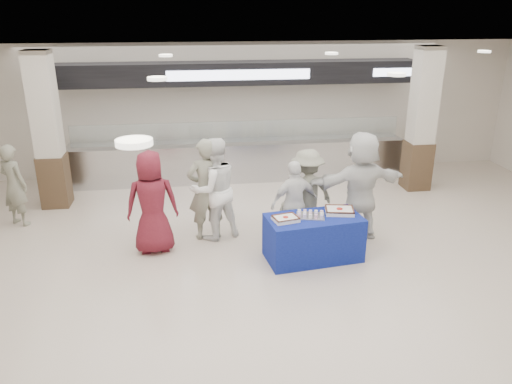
{
  "coord_description": "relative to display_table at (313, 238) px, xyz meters",
  "views": [
    {
      "loc": [
        -1.14,
        -6.16,
        3.99
      ],
      "look_at": [
        -0.09,
        1.6,
        1.06
      ],
      "focal_mm": 35.0,
      "sensor_mm": 36.0,
      "label": 1
    }
  ],
  "objects": [
    {
      "name": "ground",
      "position": [
        -0.81,
        -1.13,
        -0.38
      ],
      "size": [
        14.0,
        14.0,
        0.0
      ],
      "primitive_type": "plane",
      "color": "beige",
      "rests_on": "ground"
    },
    {
      "name": "serving_line",
      "position": [
        -0.81,
        4.27,
        0.78
      ],
      "size": [
        8.7,
        0.85,
        2.8
      ],
      "color": "silver",
      "rests_on": "ground"
    },
    {
      "name": "column_left",
      "position": [
        -4.81,
        3.07,
        1.15
      ],
      "size": [
        0.55,
        0.55,
        3.2
      ],
      "color": "#3C2A1B",
      "rests_on": "ground"
    },
    {
      "name": "column_right",
      "position": [
        3.19,
        3.07,
        1.15
      ],
      "size": [
        0.55,
        0.55,
        3.2
      ],
      "color": "#3C2A1B",
      "rests_on": "ground"
    },
    {
      "name": "display_table",
      "position": [
        0.0,
        0.0,
        0.0
      ],
      "size": [
        1.64,
        0.98,
        0.75
      ],
      "primitive_type": "cube",
      "rotation": [
        0.0,
        0.0,
        0.13
      ],
      "color": "navy",
      "rests_on": "ground"
    },
    {
      "name": "sheet_cake_left",
      "position": [
        -0.49,
        -0.09,
        0.42
      ],
      "size": [
        0.44,
        0.38,
        0.09
      ],
      "color": "white",
      "rests_on": "display_table"
    },
    {
      "name": "sheet_cake_right",
      "position": [
        0.46,
        0.11,
        0.42
      ],
      "size": [
        0.52,
        0.44,
        0.1
      ],
      "color": "white",
      "rests_on": "display_table"
    },
    {
      "name": "cupcake_tray",
      "position": [
        -0.06,
        0.03,
        0.41
      ],
      "size": [
        0.53,
        0.45,
        0.07
      ],
      "color": "#ACADB1",
      "rests_on": "display_table"
    },
    {
      "name": "civilian_maroon",
      "position": [
        -2.64,
        0.64,
        0.52
      ],
      "size": [
        0.92,
        0.64,
        1.79
      ],
      "primitive_type": "imported",
      "rotation": [
        0.0,
        0.0,
        3.23
      ],
      "color": "maroon",
      "rests_on": "ground"
    },
    {
      "name": "soldier_a",
      "position": [
        -1.71,
        1.05,
        0.56
      ],
      "size": [
        0.76,
        0.58,
        1.86
      ],
      "primitive_type": "imported",
      "rotation": [
        0.0,
        0.0,
        3.36
      ],
      "color": "slate",
      "rests_on": "ground"
    },
    {
      "name": "chef_tall",
      "position": [
        -1.57,
        1.05,
        0.56
      ],
      "size": [
        1.1,
        0.99,
        1.86
      ],
      "primitive_type": "imported",
      "rotation": [
        0.0,
        0.0,
        3.52
      ],
      "color": "white",
      "rests_on": "ground"
    },
    {
      "name": "chef_short",
      "position": [
        -0.19,
        0.64,
        0.38
      ],
      "size": [
        0.95,
        0.58,
        1.52
      ],
      "primitive_type": "imported",
      "rotation": [
        0.0,
        0.0,
        3.39
      ],
      "color": "white",
      "rests_on": "ground"
    },
    {
      "name": "soldier_b",
      "position": [
        0.1,
        0.95,
        0.44
      ],
      "size": [
        1.19,
        0.9,
        1.63
      ],
      "primitive_type": "imported",
      "rotation": [
        0.0,
        0.0,
        3.46
      ],
      "color": "slate",
      "rests_on": "ground"
    },
    {
      "name": "civilian_white",
      "position": [
        1.0,
        0.69,
        0.62
      ],
      "size": [
        1.9,
        0.83,
        1.98
      ],
      "primitive_type": "imported",
      "rotation": [
        0.0,
        0.0,
        3.28
      ],
      "color": "white",
      "rests_on": "ground"
    },
    {
      "name": "soldier_bg",
      "position": [
        -5.3,
        2.14,
        0.42
      ],
      "size": [
        0.7,
        0.63,
        1.6
      ],
      "primitive_type": "imported",
      "rotation": [
        0.0,
        0.0,
        2.59
      ],
      "color": "slate",
      "rests_on": "ground"
    }
  ]
}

